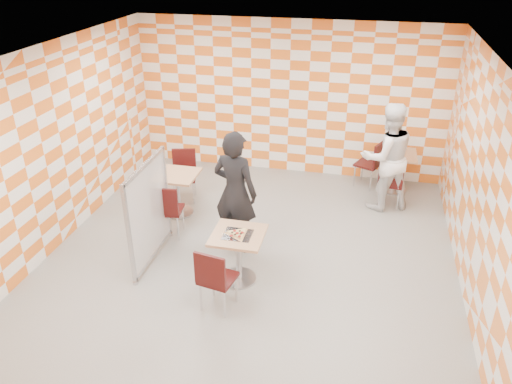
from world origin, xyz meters
TOP-DOWN VIEW (x-y plane):
  - room_shell at (0.00, 0.54)m, footprint 7.00×7.00m
  - main_table at (-0.03, -0.30)m, footprint 0.70×0.70m
  - second_table at (2.12, 3.05)m, footprint 0.70×0.70m
  - empty_table at (-1.53, 1.30)m, footprint 0.70×0.70m
  - chair_main_front at (-0.16, -1.01)m, footprint 0.49×0.50m
  - chair_second_front at (2.02, 2.31)m, footprint 0.46×0.47m
  - chair_second_side at (1.70, 3.08)m, footprint 0.56×0.56m
  - chair_empty_near at (-1.40, 0.52)m, footprint 0.47×0.48m
  - chair_empty_far at (-1.61, 1.88)m, footprint 0.52×0.52m
  - partition at (-1.41, -0.08)m, footprint 0.08×1.38m
  - man_dark at (-0.28, 0.49)m, footprint 0.78×0.61m
  - man_white at (1.90, 2.33)m, footprint 1.14×1.03m
  - pizza_on_foil at (-0.03, -0.32)m, footprint 0.40×0.40m
  - sport_bottle at (1.93, 3.15)m, footprint 0.06×0.06m
  - soda_bottle at (2.20, 3.12)m, footprint 0.07×0.07m

SIDE VIEW (x-z plane):
  - main_table at x=-0.03m, z-range 0.13..0.88m
  - second_table at x=2.12m, z-range 0.13..0.88m
  - empty_table at x=-1.53m, z-range 0.13..0.88m
  - chair_main_front at x=-0.16m, z-range 0.08..1.01m
  - chair_second_front at x=2.02m, z-range 0.08..1.01m
  - chair_second_side at x=1.70m, z-range 0.08..1.01m
  - chair_empty_near at x=-1.40m, z-range 0.08..1.01m
  - chair_empty_far at x=-1.61m, z-range 0.08..1.01m
  - pizza_on_foil at x=-0.03m, z-range 0.74..0.79m
  - partition at x=-1.41m, z-range 0.02..1.57m
  - sport_bottle at x=1.93m, z-range 0.74..0.94m
  - soda_bottle at x=2.20m, z-range 0.74..0.97m
  - man_dark at x=-0.28m, z-range 0.00..1.91m
  - man_white at x=1.90m, z-range 0.00..1.91m
  - room_shell at x=0.00m, z-range -2.00..5.00m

